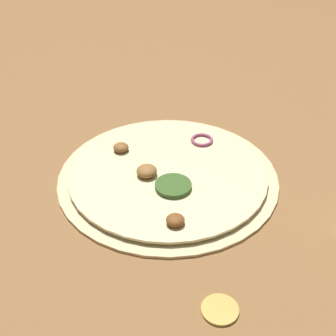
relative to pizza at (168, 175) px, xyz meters
name	(u,v)px	position (x,y,z in m)	size (l,w,h in m)	color
ground_plane	(168,178)	(0.00, 0.00, -0.01)	(3.00, 3.00, 0.00)	olive
pizza	(168,175)	(0.00, 0.00, 0.00)	(0.34, 0.34, 0.03)	beige
loose_cap	(220,309)	(0.24, 0.06, 0.00)	(0.04, 0.04, 0.01)	gold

